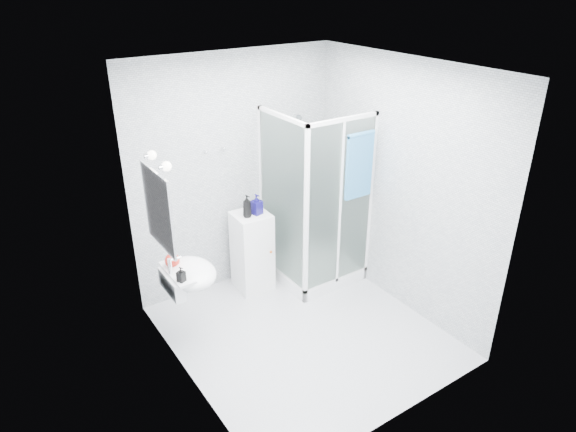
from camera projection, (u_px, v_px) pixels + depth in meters
room at (305, 216)px, 4.60m from camera, size 2.40×2.60×2.60m
shower_enclosure at (313, 245)px, 5.88m from camera, size 0.90×0.95×2.00m
wall_basin at (187, 275)px, 4.66m from camera, size 0.46×0.56×0.35m
mirror at (158, 210)px, 4.26m from camera, size 0.02×0.60×0.70m
vanity_lights at (158, 161)px, 4.10m from camera, size 0.10×0.40×0.08m
wall_hooks at (215, 150)px, 5.28m from camera, size 0.23×0.06×0.03m
storage_cabinet at (252, 251)px, 5.73m from camera, size 0.39×0.41×0.92m
hand_towel at (359, 164)px, 5.27m from camera, size 0.33×0.05×0.71m
shampoo_bottle_a at (247, 206)px, 5.42m from camera, size 0.11×0.11×0.25m
shampoo_bottle_b at (257, 204)px, 5.49m from camera, size 0.12×0.12×0.23m
soap_dispenser_orange at (172, 258)px, 4.63m from camera, size 0.14×0.14×0.18m
soap_dispenser_black at (181, 274)px, 4.41m from camera, size 0.08×0.08×0.14m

